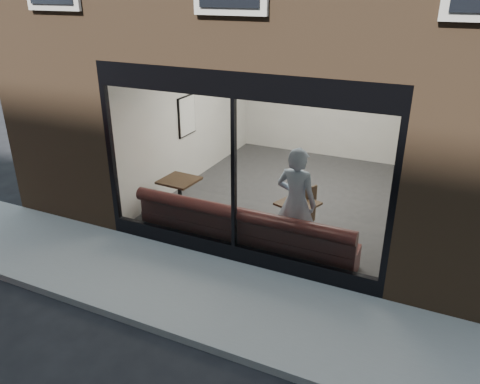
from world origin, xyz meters
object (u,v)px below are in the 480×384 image
at_px(cafe_table_right, 298,204).
at_px(cafe_chair_right, 299,219).
at_px(banquette, 244,238).
at_px(cafe_table_left, 179,180).
at_px(person, 296,202).

relative_size(cafe_table_right, cafe_chair_right, 1.51).
relative_size(banquette, cafe_table_right, 6.31).
distance_m(banquette, cafe_chair_right, 1.28).
xyz_separation_m(banquette, cafe_table_left, (-1.79, 0.74, 0.52)).
height_order(cafe_table_left, cafe_chair_right, cafe_table_left).
distance_m(cafe_table_left, cafe_table_right, 2.51).
relative_size(person, cafe_table_left, 2.79).
distance_m(banquette, cafe_table_right, 1.15).
bearing_deg(banquette, cafe_table_left, 157.47).
bearing_deg(cafe_chair_right, banquette, 82.27).
bearing_deg(cafe_table_left, cafe_table_right, -0.53).
height_order(banquette, cafe_table_left, cafe_table_left).
distance_m(person, cafe_table_right, 0.51).
xyz_separation_m(cafe_table_left, cafe_table_right, (2.51, -0.02, 0.00)).
relative_size(banquette, cafe_table_left, 5.74).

